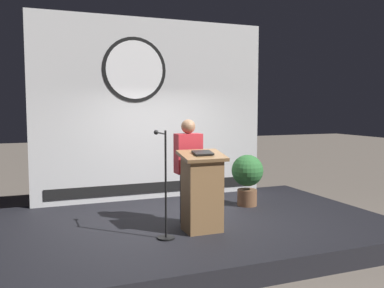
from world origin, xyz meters
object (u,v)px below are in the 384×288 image
Objects in this scene: speaker_person at (188,171)px; microphone_stand at (164,200)px; potted_plant at (247,175)px; podium at (202,192)px.

speaker_person is 1.08× the size of microphone_stand.
podium is at bearing -140.16° from potted_plant.
microphone_stand reaches higher than potted_plant.
podium is 0.73× the size of speaker_person.
podium is 1.26× the size of potted_plant.
speaker_person is 1.73× the size of potted_plant.
podium is at bearing 8.41° from microphone_stand.
podium is 1.82m from potted_plant.
speaker_person is at bearing -154.40° from potted_plant.
podium is 0.61m from microphone_stand.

